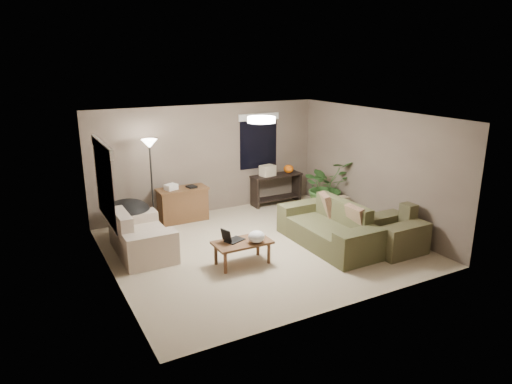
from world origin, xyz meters
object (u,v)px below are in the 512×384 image
desk (183,204)px  papasan_chair (128,216)px  floor_lamp (150,154)px  loveseat (140,238)px  main_sofa (329,230)px  cat_scratching_post (342,209)px  coffee_table (242,245)px  houseplant (326,192)px  armchair (393,235)px  console_table (276,187)px

desk → papasan_chair: size_ratio=1.11×
floor_lamp → loveseat: bearing=-116.7°
main_sofa → cat_scratching_post: 1.66m
coffee_table → floor_lamp: bearing=108.9°
floor_lamp → houseplant: bearing=-12.6°
armchair → desk: bearing=130.6°
armchair → floor_lamp: bearing=138.0°
desk → floor_lamp: (-0.70, -0.15, 1.22)m
main_sofa → floor_lamp: floor_lamp is taller
coffee_table → desk: (-0.15, 2.63, 0.02)m
floor_lamp → desk: bearing=11.7°
loveseat → houseplant: 4.48m
armchair → houseplant: houseplant is taller
coffee_table → armchair: bearing=-15.7°
coffee_table → loveseat: bearing=138.4°
main_sofa → floor_lamp: 3.92m
main_sofa → houseplant: houseplant is taller
console_table → papasan_chair: bearing=-172.0°
coffee_table → papasan_chair: papasan_chair is taller
coffee_table → papasan_chair: 2.63m
houseplant → papasan_chair: bearing=173.0°
loveseat → desk: bearing=45.9°
cat_scratching_post → floor_lamp: bearing=160.5°
loveseat → console_table: (3.76, 1.42, 0.14)m
floor_lamp → cat_scratching_post: bearing=-19.5°
main_sofa → console_table: (0.44, 2.73, 0.14)m
main_sofa → cat_scratching_post: (1.23, 1.12, -0.08)m
armchair → coffee_table: 2.89m
main_sofa → loveseat: same height
console_table → cat_scratching_post: (0.79, -1.61, -0.22)m
desk → houseplant: size_ratio=0.88×
main_sofa → houseplant: 2.02m
console_table → desk: bearing=-178.2°
loveseat → houseplant: size_ratio=1.28×
main_sofa → armchair: same height
armchair → coffee_table: armchair is taller
papasan_chair → cat_scratching_post: 4.69m
loveseat → papasan_chair: 0.90m
desk → cat_scratching_post: desk is taller
loveseat → console_table: size_ratio=1.23×
loveseat → floor_lamp: size_ratio=0.84×
console_table → main_sofa: bearing=-99.1°
papasan_chair → floor_lamp: 1.32m
desk → main_sofa: bearing=-52.8°
floor_lamp → armchair: bearing=-42.0°
armchair → papasan_chair: size_ratio=1.01×
coffee_table → floor_lamp: (-0.85, 2.49, 1.24)m
loveseat → coffee_table: loveseat is taller
main_sofa → papasan_chair: (-3.33, 2.20, 0.17)m
coffee_table → cat_scratching_post: 3.28m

